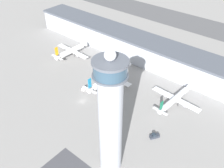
{
  "coord_description": "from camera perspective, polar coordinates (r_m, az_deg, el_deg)",
  "views": [
    {
      "loc": [
        95.86,
        -83.67,
        107.96
      ],
      "look_at": [
        13.28,
        15.1,
        12.28
      ],
      "focal_mm": 40.0,
      "sensor_mm": 36.0,
      "label": 1
    }
  ],
  "objects": [
    {
      "name": "service_truck_fuel",
      "position": [
        144.94,
        9.65,
        -11.65
      ],
      "size": [
        4.96,
        5.97,
        2.84
      ],
      "color": "black",
      "rests_on": "ground"
    },
    {
      "name": "control_tower",
      "position": [
        107.53,
        -0.35,
        -7.73
      ],
      "size": [
        14.03,
        14.03,
        65.84
      ],
      "color": "#ADB2BC",
      "rests_on": "ground"
    },
    {
      "name": "airplane_gate_bravo",
      "position": [
        180.86,
        -0.31,
        1.74
      ],
      "size": [
        33.76,
        44.95,
        13.97
      ],
      "color": "white",
      "rests_on": "ground"
    },
    {
      "name": "airplane_gate_alpha",
      "position": [
        216.33,
        -9.18,
        7.51
      ],
      "size": [
        35.22,
        32.99,
        13.75
      ],
      "color": "white",
      "rests_on": "ground"
    },
    {
      "name": "ground_plane",
      "position": [
        166.87,
        -6.86,
        -4.02
      ],
      "size": [
        1000.0,
        1000.0,
        0.0
      ],
      "primitive_type": "plane",
      "color": "gray"
    },
    {
      "name": "service_truck_baggage",
      "position": [
        176.99,
        -6.01,
        -0.84
      ],
      "size": [
        2.77,
        6.95,
        2.6
      ],
      "color": "black",
      "rests_on": "ground"
    },
    {
      "name": "terminal_building",
      "position": [
        205.98,
        7.04,
        7.88
      ],
      "size": [
        223.05,
        25.0,
        19.49
      ],
      "color": "#A3A8B2",
      "rests_on": "ground"
    },
    {
      "name": "service_truck_catering",
      "position": [
        183.7,
        2.42,
        0.97
      ],
      "size": [
        5.67,
        5.51,
        2.84
      ],
      "color": "black",
      "rests_on": "ground"
    },
    {
      "name": "runway_strip",
      "position": [
        290.22,
        18.12,
        12.99
      ],
      "size": [
        334.58,
        44.0,
        0.01
      ],
      "primitive_type": "cube",
      "color": "#515154",
      "rests_on": "ground"
    },
    {
      "name": "airplane_gate_charlie",
      "position": [
        166.03,
        14.25,
        -3.31
      ],
      "size": [
        34.76,
        35.21,
        12.28
      ],
      "color": "silver",
      "rests_on": "ground"
    }
  ]
}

